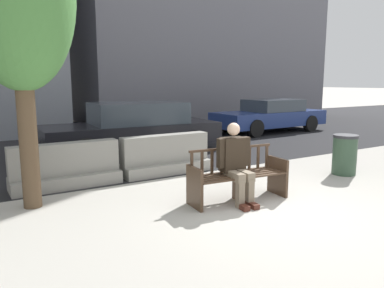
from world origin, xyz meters
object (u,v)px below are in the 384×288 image
Objects in this scene: jersey_barrier_left at (66,169)px; car_sedan_far at (134,128)px; seated_person at (236,161)px; car_sedan_mid at (270,116)px; jersey_barrier_centre at (166,157)px; trash_bin at (345,155)px; street_bench at (238,177)px.

car_sedan_far is (2.45, 2.57, 0.37)m from jersey_barrier_left.
jersey_barrier_left is at bearing 132.33° from seated_person.
car_sedan_far reaches higher than seated_person.
car_sedan_mid reaches higher than jersey_barrier_left.
jersey_barrier_centre is at bearing 0.07° from jersey_barrier_left.
car_sedan_mid is (6.56, 6.27, -0.05)m from seated_person.
jersey_barrier_centre is 2.12m from jersey_barrier_left.
seated_person is 2.42m from jersey_barrier_centre.
car_sedan_mid is at bearing 23.91° from jersey_barrier_left.
jersey_barrier_left is at bearing 158.49° from trash_bin.
car_sedan_mid is (6.47, 6.22, 0.25)m from street_bench.
street_bench is 2.01× the size of trash_bin.
street_bench reaches higher than jersey_barrier_left.
trash_bin is at bearing -21.51° from jersey_barrier_left.
seated_person is 0.28× the size of car_sedan_mid.
street_bench is at bearing -175.60° from trash_bin.
car_sedan_mid is at bearing 60.40° from trash_bin.
street_bench is at bearing -45.94° from jersey_barrier_left.
car_sedan_mid is 5.55× the size of trash_bin.
street_bench is at bearing -136.15° from car_sedan_mid.
jersey_barrier_left is at bearing -156.09° from car_sedan_mid.
car_sedan_far is (-6.29, -1.31, 0.06)m from car_sedan_mid.
jersey_barrier_left is 5.74m from trash_bin.
trash_bin is (-3.40, -5.98, -0.21)m from car_sedan_mid.
seated_person is at bearing -136.31° from car_sedan_mid.
jersey_barrier_centre and jersey_barrier_left have the same top height.
car_sedan_mid is at bearing 11.74° from car_sedan_far.
car_sedan_far is at bearing 46.35° from jersey_barrier_left.
trash_bin is (2.89, -4.67, -0.27)m from car_sedan_far.
seated_person is 0.27× the size of car_sedan_far.
seated_person is at bearing -150.82° from street_bench.
car_sedan_far is (0.18, 4.91, 0.31)m from street_bench.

